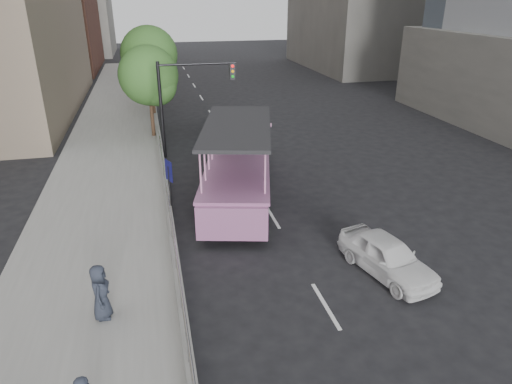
{
  "coord_description": "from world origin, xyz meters",
  "views": [
    {
      "loc": [
        -3.47,
        -12.14,
        8.36
      ],
      "look_at": [
        0.02,
        2.72,
        1.73
      ],
      "focal_mm": 32.0,
      "sensor_mm": 36.0,
      "label": 1
    }
  ],
  "objects_px": {
    "duck_boat": "(240,164)",
    "pedestrian_far": "(100,292)",
    "traffic_signal": "(183,93)",
    "street_tree_near": "(150,78)",
    "car": "(387,256)",
    "parking_sign": "(170,183)",
    "street_tree_far": "(151,57)"
  },
  "relations": [
    {
      "from": "pedestrian_far",
      "to": "street_tree_near",
      "type": "bearing_deg",
      "value": -0.47
    },
    {
      "from": "street_tree_far",
      "to": "pedestrian_far",
      "type": "bearing_deg",
      "value": -95.14
    },
    {
      "from": "traffic_signal",
      "to": "car",
      "type": "bearing_deg",
      "value": -68.56
    },
    {
      "from": "traffic_signal",
      "to": "street_tree_near",
      "type": "bearing_deg",
      "value": 114.98
    },
    {
      "from": "duck_boat",
      "to": "car",
      "type": "relative_size",
      "value": 2.94
    },
    {
      "from": "street_tree_near",
      "to": "street_tree_far",
      "type": "xyz_separation_m",
      "value": [
        0.2,
        6.0,
        0.49
      ]
    },
    {
      "from": "car",
      "to": "traffic_signal",
      "type": "relative_size",
      "value": 0.71
    },
    {
      "from": "parking_sign",
      "to": "street_tree_near",
      "type": "distance_m",
      "value": 11.56
    },
    {
      "from": "pedestrian_far",
      "to": "street_tree_near",
      "type": "xyz_separation_m",
      "value": [
        1.9,
        17.36,
        2.72
      ]
    },
    {
      "from": "car",
      "to": "street_tree_far",
      "type": "height_order",
      "value": "street_tree_far"
    },
    {
      "from": "parking_sign",
      "to": "street_tree_far",
      "type": "height_order",
      "value": "street_tree_far"
    },
    {
      "from": "traffic_signal",
      "to": "street_tree_near",
      "type": "height_order",
      "value": "street_tree_near"
    },
    {
      "from": "duck_boat",
      "to": "car",
      "type": "distance_m",
      "value": 8.48
    },
    {
      "from": "car",
      "to": "pedestrian_far",
      "type": "relative_size",
      "value": 2.3
    },
    {
      "from": "parking_sign",
      "to": "traffic_signal",
      "type": "bearing_deg",
      "value": 80.73
    },
    {
      "from": "pedestrian_far",
      "to": "street_tree_far",
      "type": "relative_size",
      "value": 0.25
    },
    {
      "from": "duck_boat",
      "to": "traffic_signal",
      "type": "relative_size",
      "value": 2.08
    },
    {
      "from": "car",
      "to": "parking_sign",
      "type": "relative_size",
      "value": 1.44
    },
    {
      "from": "traffic_signal",
      "to": "street_tree_far",
      "type": "distance_m",
      "value": 9.57
    },
    {
      "from": "pedestrian_far",
      "to": "street_tree_near",
      "type": "height_order",
      "value": "street_tree_near"
    },
    {
      "from": "duck_boat",
      "to": "street_tree_far",
      "type": "xyz_separation_m",
      "value": [
        -3.35,
        14.95,
        3.01
      ]
    },
    {
      "from": "duck_boat",
      "to": "traffic_signal",
      "type": "height_order",
      "value": "traffic_signal"
    },
    {
      "from": "traffic_signal",
      "to": "street_tree_near",
      "type": "distance_m",
      "value": 3.8
    },
    {
      "from": "pedestrian_far",
      "to": "parking_sign",
      "type": "height_order",
      "value": "parking_sign"
    },
    {
      "from": "parking_sign",
      "to": "traffic_signal",
      "type": "relative_size",
      "value": 0.49
    },
    {
      "from": "duck_boat",
      "to": "traffic_signal",
      "type": "bearing_deg",
      "value": 109.44
    },
    {
      "from": "duck_boat",
      "to": "pedestrian_far",
      "type": "height_order",
      "value": "duck_boat"
    },
    {
      "from": "pedestrian_far",
      "to": "street_tree_far",
      "type": "bearing_deg",
      "value": 0.64
    },
    {
      "from": "duck_boat",
      "to": "car",
      "type": "bearing_deg",
      "value": -67.17
    },
    {
      "from": "duck_boat",
      "to": "car",
      "type": "xyz_separation_m",
      "value": [
        3.28,
        -7.79,
        -0.67
      ]
    },
    {
      "from": "parking_sign",
      "to": "traffic_signal",
      "type": "xyz_separation_m",
      "value": [
        1.29,
        7.92,
        1.88
      ]
    },
    {
      "from": "car",
      "to": "parking_sign",
      "type": "xyz_separation_m",
      "value": [
        -6.52,
        5.39,
        0.99
      ]
    }
  ]
}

